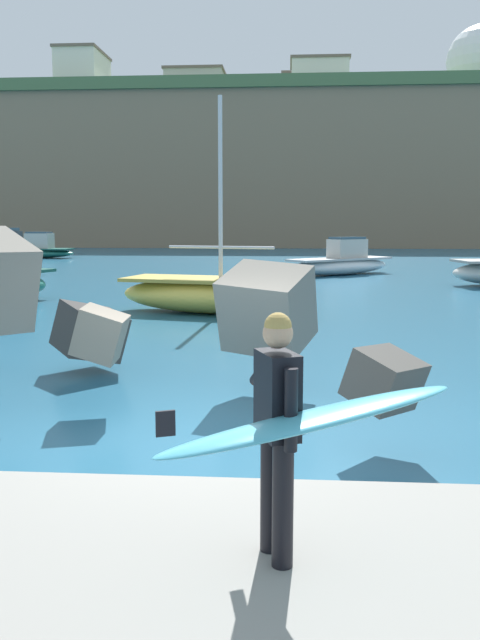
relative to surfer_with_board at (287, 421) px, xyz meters
name	(u,v)px	position (x,y,z in m)	size (l,w,h in m)	color
ground_plane	(193,439)	(-1.14, 3.36, -1.28)	(400.00, 400.00, 0.00)	#235B7A
walkway_path	(102,627)	(-1.14, -0.64, -1.16)	(48.00, 4.40, 0.24)	gray
breakwater_jetty	(369,323)	(1.14, 4.97, -0.07)	(32.72, 6.05, 2.59)	#4C4944
surfer_with_board	(287,421)	(0.00, 0.00, 0.00)	(2.07, 1.45, 1.78)	black
boat_mid_centre	(35,250)	(-18.55, 43.25, -0.70)	(6.14, 2.44, 1.92)	#1E6656
boat_far_left	(341,263)	(2.62, 29.17, -0.68)	(6.00, 5.37, 1.88)	white
boat_far_centre	(208,294)	(-2.33, 14.69, -0.72)	(5.61, 3.17, 6.10)	#EAC64C
headland_bluff	(244,176)	(-5.73, 80.86, 7.13)	(93.99, 37.18, 16.78)	#847056
station_building_west	(319,81)	(3.35, 77.40, 17.77)	(6.82, 6.30, 4.52)	silver
station_building_central	(83,75)	(-23.98, 74.27, 18.14)	(4.94, 7.59, 5.26)	silver
station_building_east	(306,95)	(2.09, 85.98, 17.75)	(6.51, 8.29, 4.48)	#B2ADA3
station_building_annex	(196,90)	(-12.05, 82.66, 17.92)	(7.53, 6.05, 4.82)	#B2ADA3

